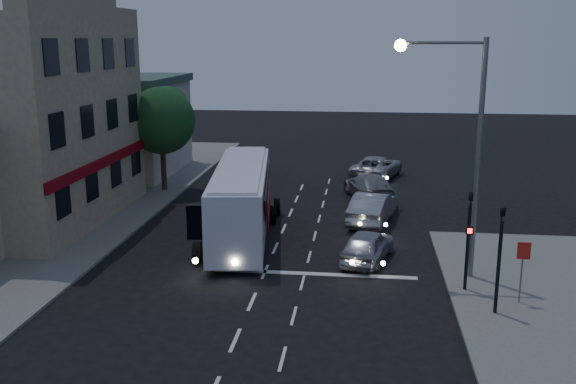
# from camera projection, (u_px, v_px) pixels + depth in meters

# --- Properties ---
(ground) EXTENTS (120.00, 120.00, 0.00)m
(ground) POSITION_uv_depth(u_px,v_px,m) (257.00, 291.00, 23.63)
(ground) COLOR black
(sidewalk_far) EXTENTS (12.00, 50.00, 0.12)m
(sidewalk_far) POSITION_uv_depth(u_px,v_px,m) (32.00, 219.00, 32.83)
(sidewalk_far) COLOR slate
(sidewalk_far) RESTS_ON ground
(road_markings) EXTENTS (8.00, 30.55, 0.01)m
(road_markings) POSITION_uv_depth(u_px,v_px,m) (300.00, 262.00, 26.67)
(road_markings) COLOR silver
(road_markings) RESTS_ON ground
(tour_bus) EXTENTS (3.65, 11.22, 3.38)m
(tour_bus) POSITION_uv_depth(u_px,v_px,m) (241.00, 198.00, 29.77)
(tour_bus) COLOR white
(tour_bus) RESTS_ON ground
(car_suv) EXTENTS (2.56, 4.24, 1.35)m
(car_suv) POSITION_uv_depth(u_px,v_px,m) (367.00, 245.00, 26.67)
(car_suv) COLOR #A8A8B3
(car_suv) RESTS_ON ground
(car_sedan_a) EXTENTS (2.61, 4.98, 1.56)m
(car_sedan_a) POSITION_uv_depth(u_px,v_px,m) (372.00, 208.00, 32.20)
(car_sedan_a) COLOR #A7A7AC
(car_sedan_a) RESTS_ON ground
(car_sedan_b) EXTENTS (3.37, 5.54, 1.50)m
(car_sedan_b) POSITION_uv_depth(u_px,v_px,m) (369.00, 187.00, 36.90)
(car_sedan_b) COLOR gray
(car_sedan_b) RESTS_ON ground
(car_sedan_c) EXTENTS (3.94, 5.86, 1.49)m
(car_sedan_c) POSITION_uv_depth(u_px,v_px,m) (377.00, 167.00, 42.55)
(car_sedan_c) COLOR #AFAFAF
(car_sedan_c) RESTS_ON ground
(traffic_signal_main) EXTENTS (0.25, 0.35, 4.10)m
(traffic_signal_main) POSITION_uv_depth(u_px,v_px,m) (469.00, 229.00, 22.94)
(traffic_signal_main) COLOR black
(traffic_signal_main) RESTS_ON sidewalk_near
(traffic_signal_side) EXTENTS (0.18, 0.15, 4.10)m
(traffic_signal_side) POSITION_uv_depth(u_px,v_px,m) (500.00, 247.00, 20.95)
(traffic_signal_side) COLOR black
(traffic_signal_side) RESTS_ON sidewalk_near
(regulatory_sign) EXTENTS (0.45, 0.12, 2.20)m
(regulatory_sign) POSITION_uv_depth(u_px,v_px,m) (523.00, 262.00, 21.95)
(regulatory_sign) COLOR slate
(regulatory_sign) RESTS_ON sidewalk_near
(streetlight) EXTENTS (3.32, 0.44, 9.00)m
(streetlight) POSITION_uv_depth(u_px,v_px,m) (462.00, 131.00, 23.57)
(streetlight) COLOR slate
(streetlight) RESTS_ON sidewalk_near
(main_building) EXTENTS (10.12, 12.00, 11.00)m
(main_building) POSITION_uv_depth(u_px,v_px,m) (4.00, 119.00, 31.75)
(main_building) COLOR gray
(main_building) RESTS_ON sidewalk_far
(low_building_north) EXTENTS (9.40, 9.40, 6.50)m
(low_building_north) POSITION_uv_depth(u_px,v_px,m) (109.00, 124.00, 43.70)
(low_building_north) COLOR #B7AD97
(low_building_north) RESTS_ON sidewalk_far
(street_tree) EXTENTS (4.00, 4.00, 6.20)m
(street_tree) POSITION_uv_depth(u_px,v_px,m) (161.00, 117.00, 38.03)
(street_tree) COLOR black
(street_tree) RESTS_ON sidewalk_far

